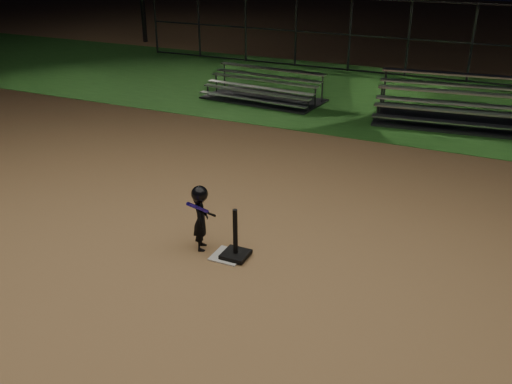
% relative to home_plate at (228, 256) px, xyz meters
% --- Properties ---
extents(ground, '(80.00, 80.00, 0.00)m').
position_rel_home_plate_xyz_m(ground, '(0.00, 0.00, -0.01)').
color(ground, '#9C7146').
rests_on(ground, ground).
extents(grass_strip, '(60.00, 8.00, 0.01)m').
position_rel_home_plate_xyz_m(grass_strip, '(0.00, 10.00, -0.01)').
color(grass_strip, '#21541B').
rests_on(grass_strip, ground).
extents(home_plate, '(0.45, 0.45, 0.02)m').
position_rel_home_plate_xyz_m(home_plate, '(0.00, 0.00, 0.00)').
color(home_plate, beige).
rests_on(home_plate, ground).
extents(batting_tee, '(0.38, 0.38, 0.77)m').
position_rel_home_plate_xyz_m(batting_tee, '(0.12, 0.03, 0.15)').
color(batting_tee, black).
rests_on(batting_tee, home_plate).
extents(child_batter, '(0.41, 0.60, 1.04)m').
position_rel_home_plate_xyz_m(child_batter, '(-0.48, 0.05, 0.54)').
color(child_batter, black).
rests_on(child_batter, ground).
extents(bleacher_left, '(3.53, 1.94, 0.83)m').
position_rel_home_plate_xyz_m(bleacher_left, '(-3.13, 8.22, 0.16)').
color(bleacher_left, silver).
rests_on(bleacher_left, ground).
extents(bleacher_right, '(4.74, 2.69, 1.11)m').
position_rel_home_plate_xyz_m(bleacher_right, '(2.48, 8.41, 0.22)').
color(bleacher_right, '#B4B3B8').
rests_on(bleacher_right, ground).
extents(backstop_fence, '(20.08, 0.08, 2.50)m').
position_rel_home_plate_xyz_m(backstop_fence, '(0.00, 13.00, 1.24)').
color(backstop_fence, '#38383D').
rests_on(backstop_fence, ground).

